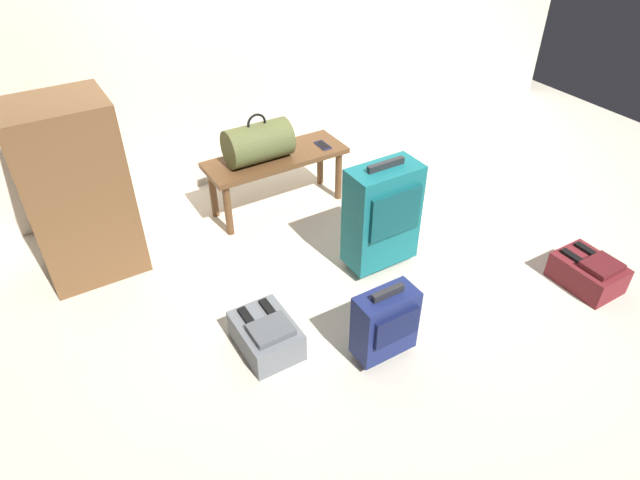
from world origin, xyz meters
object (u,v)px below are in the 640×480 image
suitcase_upright_teal (382,215)px  side_cabinet (76,192)px  bench (276,164)px  backpack_maroon (588,272)px  cell_phone (323,145)px  backpack_grey (266,335)px  duffel_bag_olive (258,143)px  suitcase_small_navy (385,323)px

suitcase_upright_teal → side_cabinet: size_ratio=0.67×
bench → backpack_maroon: size_ratio=2.63×
cell_phone → backpack_grey: bearing=-132.5°
duffel_bag_olive → backpack_grey: size_ratio=1.16×
suitcase_small_navy → backpack_maroon: 1.42m
bench → backpack_grey: 1.41m
suitcase_upright_teal → backpack_maroon: (0.96, -0.81, -0.28)m
duffel_bag_olive → suitcase_upright_teal: size_ratio=0.60×
duffel_bag_olive → backpack_maroon: (1.32, -1.74, -0.46)m
bench → duffel_bag_olive: size_ratio=2.27×
cell_phone → side_cabinet: (-1.66, 0.03, 0.13)m
duffel_bag_olive → suitcase_small_navy: size_ratio=0.96×
suitcase_upright_teal → backpack_maroon: suitcase_upright_teal is taller
duffel_bag_olive → suitcase_small_navy: bearing=-92.7°
bench → backpack_grey: size_ratio=2.63×
cell_phone → bench: bearing=172.9°
suitcase_small_navy → side_cabinet: 1.92m
suitcase_small_navy → backpack_maroon: size_ratio=1.21×
bench → backpack_grey: bearing=-120.3°
side_cabinet → backpack_maroon: bearing=-34.6°
bench → cell_phone: size_ratio=6.94×
side_cabinet → suitcase_upright_teal: bearing=-30.7°
suitcase_small_navy → backpack_grey: (-0.50, 0.37, -0.15)m
duffel_bag_olive → suitcase_upright_teal: (0.36, -0.93, -0.17)m
duffel_bag_olive → backpack_maroon: bearing=-52.8°
backpack_grey → side_cabinet: 1.40m
suitcase_small_navy → cell_phone: bearing=69.9°
bench → backpack_maroon: (1.20, -1.74, -0.26)m
cell_phone → side_cabinet: size_ratio=0.13×
backpack_maroon → cell_phone: bearing=116.4°
duffel_bag_olive → backpack_grey: 1.40m
cell_phone → backpack_maroon: (0.84, -1.70, -0.33)m
duffel_bag_olive → suitcase_small_navy: duffel_bag_olive is taller
duffel_bag_olive → cell_phone: bearing=-5.3°
backpack_maroon → suitcase_upright_teal: bearing=139.8°
backpack_maroon → suitcase_small_navy: bearing=172.6°
backpack_grey → suitcase_small_navy: bearing=-36.5°
suitcase_upright_teal → duffel_bag_olive: bearing=111.2°
bench → suitcase_small_navy: size_ratio=2.17×
backpack_maroon → side_cabinet: size_ratio=0.35×
bench → cell_phone: cell_phone is taller
duffel_bag_olive → suitcase_upright_teal: duffel_bag_olive is taller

